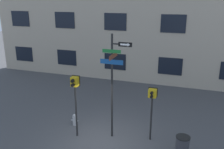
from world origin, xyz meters
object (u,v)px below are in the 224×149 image
(street_sign_pole, at_px, (113,78))
(trash_bin, at_px, (182,146))
(pedestrian_signal_left, at_px, (75,90))
(fire_hydrant, at_px, (75,120))
(pedestrian_signal_right, at_px, (152,100))

(street_sign_pole, distance_m, trash_bin, 3.87)
(street_sign_pole, xyz_separation_m, pedestrian_signal_left, (-1.57, -0.49, -0.56))
(street_sign_pole, distance_m, fire_hydrant, 3.29)
(pedestrian_signal_left, xyz_separation_m, trash_bin, (4.60, -0.03, -1.79))
(street_sign_pole, height_order, trash_bin, street_sign_pole)
(pedestrian_signal_left, relative_size, pedestrian_signal_right, 1.18)
(street_sign_pole, distance_m, pedestrian_signal_left, 1.74)
(fire_hydrant, bearing_deg, street_sign_pole, -9.71)
(pedestrian_signal_left, relative_size, fire_hydrant, 4.84)
(pedestrian_signal_left, xyz_separation_m, pedestrian_signal_right, (3.20, 0.76, -0.33))
(pedestrian_signal_right, relative_size, trash_bin, 2.79)
(trash_bin, bearing_deg, pedestrian_signal_right, 150.71)
(pedestrian_signal_right, bearing_deg, pedestrian_signal_left, -166.69)
(fire_hydrant, height_order, trash_bin, trash_bin)
(street_sign_pole, bearing_deg, pedestrian_signal_left, -162.80)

